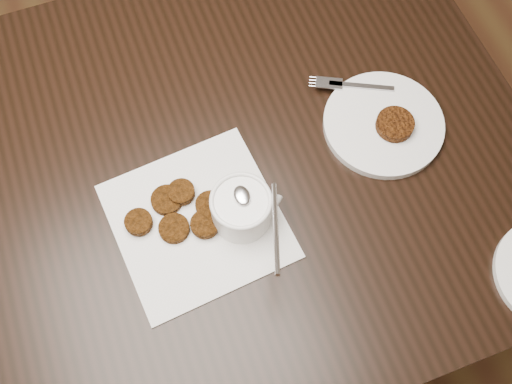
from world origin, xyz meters
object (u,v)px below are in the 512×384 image
(sauce_ramekin, at_px, (241,200))
(plate_with_patty, at_px, (384,122))
(napkin, at_px, (197,221))
(table, at_px, (163,256))

(sauce_ramekin, relative_size, plate_with_patty, 0.63)
(napkin, xyz_separation_m, plate_with_patty, (0.39, 0.06, 0.01))
(table, relative_size, plate_with_patty, 6.63)
(table, xyz_separation_m, sauce_ramekin, (0.16, -0.12, 0.45))
(sauce_ramekin, bearing_deg, napkin, 165.28)
(table, bearing_deg, plate_with_patty, -4.37)
(table, relative_size, napkin, 5.32)
(table, distance_m, plate_with_patty, 0.61)
(sauce_ramekin, xyz_separation_m, plate_with_patty, (0.31, 0.08, -0.06))
(napkin, bearing_deg, sauce_ramekin, -14.72)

